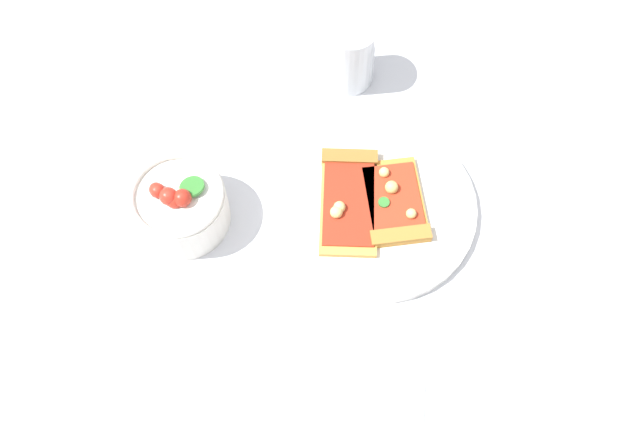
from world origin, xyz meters
name	(u,v)px	position (x,y,z in m)	size (l,w,h in m)	color
ground_plane	(379,218)	(0.00, 0.00, 0.00)	(2.40, 2.40, 0.00)	silver
plate	(376,207)	(0.01, 0.01, 0.01)	(0.27, 0.27, 0.01)	white
pizza_slice_near	(395,206)	(0.02, -0.01, 0.02)	(0.15, 0.13, 0.02)	gold
pizza_slice_far	(348,196)	(0.00, 0.05, 0.02)	(0.17, 0.13, 0.02)	gold
salad_bowl	(180,206)	(-0.12, 0.23, 0.04)	(0.12, 0.12, 0.09)	white
soda_glass	(350,55)	(0.19, 0.14, 0.05)	(0.07, 0.07, 0.11)	silver
paper_napkin	(373,426)	(-0.25, -0.11, 0.00)	(0.11, 0.12, 0.00)	white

